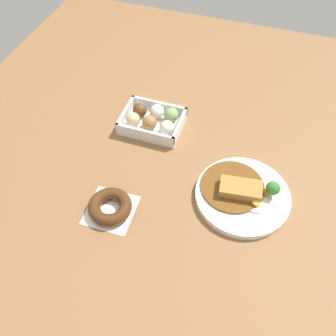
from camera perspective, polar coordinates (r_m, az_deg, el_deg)
The scene contains 4 objects.
ground_plane at distance 0.96m, azimuth 5.08°, elevation -1.57°, with size 1.60×1.60×0.00m, color brown.
curry_plate at distance 0.93m, azimuth 11.70°, elevation -4.05°, with size 0.24×0.24×0.07m.
donut_box at distance 1.07m, azimuth -2.46°, elevation 7.58°, with size 0.18×0.13×0.05m.
chocolate_ring_donut at distance 0.90m, azimuth -9.17°, elevation -6.08°, with size 0.12×0.12×0.03m.
Camera 1 is at (-0.10, 0.57, 0.77)m, focal length 38.42 mm.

